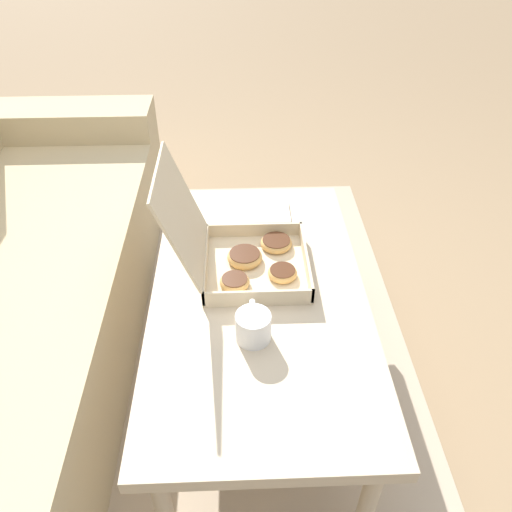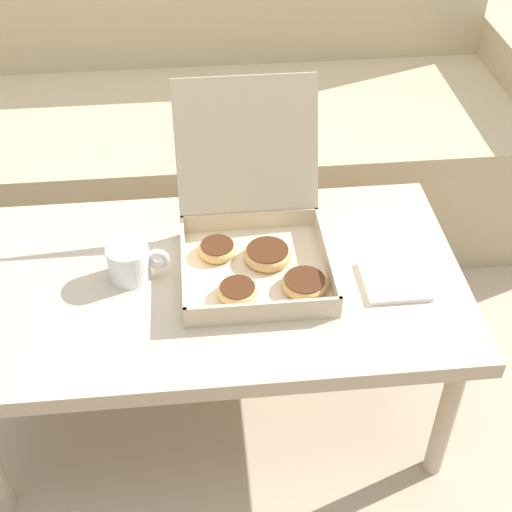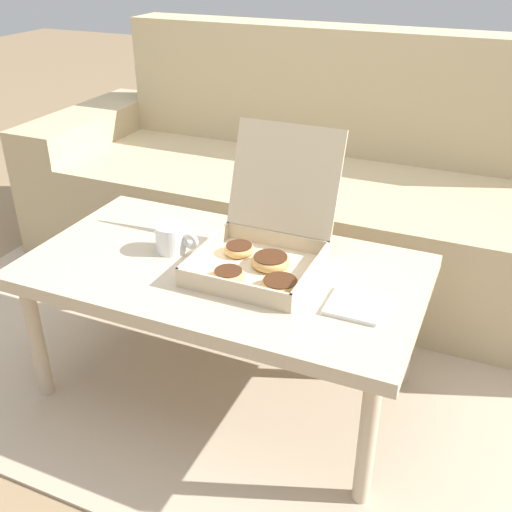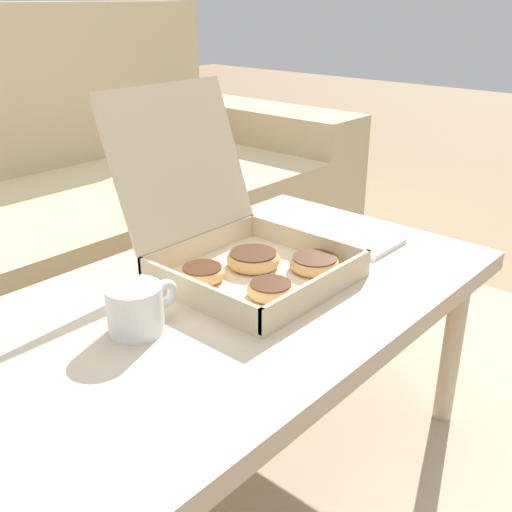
% 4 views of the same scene
% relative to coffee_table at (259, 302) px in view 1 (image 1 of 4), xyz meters
% --- Properties ---
extents(ground_plane, '(12.00, 12.00, 0.00)m').
position_rel_coffee_table_xyz_m(ground_plane, '(0.00, 0.09, -0.40)').
color(ground_plane, '#937756').
extents(area_rug, '(2.55, 1.88, 0.01)m').
position_rel_coffee_table_xyz_m(area_rug, '(0.00, 0.39, -0.40)').
color(area_rug, tan).
rests_on(area_rug, ground_plane).
extents(coffee_table, '(1.12, 0.62, 0.44)m').
position_rel_coffee_table_xyz_m(coffee_table, '(0.00, 0.00, 0.00)').
color(coffee_table, '#C6B293').
rests_on(coffee_table, ground_plane).
extents(pastry_box, '(0.32, 0.42, 0.35)m').
position_rel_coffee_table_xyz_m(pastry_box, '(0.10, 0.05, 0.10)').
color(pastry_box, beige).
rests_on(pastry_box, coffee_table).
extents(coffee_mug, '(0.13, 0.09, 0.08)m').
position_rel_coffee_table_xyz_m(coffee_mug, '(-0.17, 0.02, 0.08)').
color(coffee_mug, white).
rests_on(coffee_mug, coffee_table).
extents(napkin_stack, '(0.14, 0.14, 0.01)m').
position_rel_coffee_table_xyz_m(napkin_stack, '(0.40, -0.06, 0.05)').
color(napkin_stack, white).
rests_on(napkin_stack, coffee_table).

